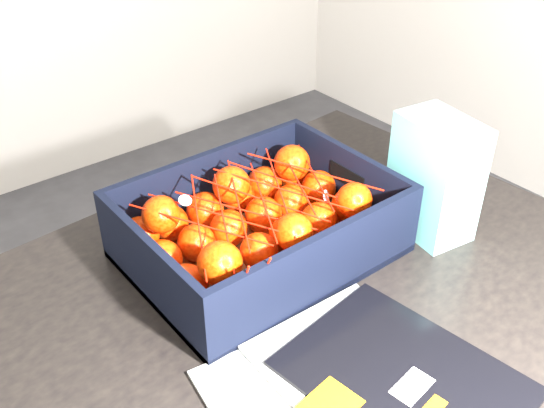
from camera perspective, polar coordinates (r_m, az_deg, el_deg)
table at (r=0.95m, az=-1.28°, el=-15.39°), size 1.25×0.88×0.75m
magazine_stack at (r=0.80m, az=8.48°, el=-16.61°), size 0.37×0.33×0.02m
produce_crate at (r=0.98m, az=-1.10°, el=-2.77°), size 0.40×0.30×0.12m
clementine_heap at (r=0.97m, az=-1.22°, el=-2.05°), size 0.38×0.28×0.11m
mesh_net at (r=0.93m, az=-1.13°, el=0.11°), size 0.33×0.26×0.09m
retail_carton at (r=1.04m, az=14.71°, el=2.41°), size 0.11×0.15×0.20m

